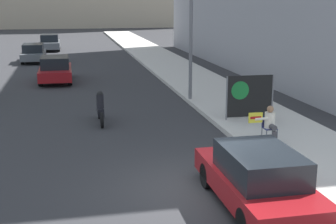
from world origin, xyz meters
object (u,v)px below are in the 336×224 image
at_px(car_on_road_distant, 50,42).
at_px(seated_protester, 270,123).
at_px(car_on_road_midblock, 34,53).
at_px(car_on_road_nearest, 55,69).
at_px(traffic_light_pole, 173,13).
at_px(protest_banner, 249,96).
at_px(parked_car_curbside, 257,178).
at_px(motorcycle_on_road, 100,109).

bearing_deg(car_on_road_distant, seated_protester, -76.39).
bearing_deg(car_on_road_midblock, car_on_road_nearest, -79.22).
relative_size(seated_protester, car_on_road_distant, 0.27).
bearing_deg(car_on_road_midblock, traffic_light_pole, -67.08).
xyz_separation_m(protest_banner, parked_car_curbside, (-2.68, -7.23, -0.37)).
bearing_deg(car_on_road_nearest, parked_car_curbside, -75.36).
relative_size(protest_banner, car_on_road_midblock, 0.45).
bearing_deg(motorcycle_on_road, traffic_light_pole, 38.04).
relative_size(parked_car_curbside, car_on_road_nearest, 0.97).
xyz_separation_m(car_on_road_midblock, motorcycle_on_road, (3.73, -19.83, -0.16)).
relative_size(car_on_road_nearest, car_on_road_distant, 1.01).
relative_size(protest_banner, car_on_road_nearest, 0.43).
distance_m(protest_banner, car_on_road_distant, 30.79).
bearing_deg(car_on_road_midblock, protest_banner, -65.99).
distance_m(seated_protester, car_on_road_distant, 33.61).
bearing_deg(traffic_light_pole, car_on_road_distant, 103.70).
height_order(seated_protester, parked_car_curbside, parked_car_curbside).
xyz_separation_m(protest_banner, motorcycle_on_road, (-5.66, 1.25, -0.54)).
bearing_deg(seated_protester, parked_car_curbside, -92.74).
bearing_deg(car_on_road_midblock, seated_protester, -69.78).
bearing_deg(motorcycle_on_road, seated_protester, -39.83).
relative_size(seated_protester, car_on_road_nearest, 0.27).
height_order(parked_car_curbside, car_on_road_midblock, parked_car_curbside).
distance_m(car_on_road_distant, motorcycle_on_road, 28.50).
bearing_deg(car_on_road_midblock, parked_car_curbside, -76.66).
relative_size(parked_car_curbside, motorcycle_on_road, 2.09).
xyz_separation_m(protest_banner, car_on_road_nearest, (-7.55, 11.42, -0.34)).
bearing_deg(car_on_road_distant, parked_car_curbside, -81.16).
bearing_deg(motorcycle_on_road, car_on_road_distant, 95.54).
xyz_separation_m(car_on_road_nearest, motorcycle_on_road, (1.89, -10.17, -0.20)).
bearing_deg(car_on_road_midblock, car_on_road_distant, 83.46).
bearing_deg(seated_protester, car_on_road_midblock, 134.98).
distance_m(parked_car_curbside, car_on_road_distant, 37.30).
bearing_deg(traffic_light_pole, car_on_road_nearest, 125.93).
height_order(protest_banner, traffic_light_pole, traffic_light_pole).
xyz_separation_m(traffic_light_pole, motorcycle_on_road, (-3.49, -2.73, -3.61)).
height_order(seated_protester, car_on_road_midblock, car_on_road_midblock).
distance_m(car_on_road_midblock, motorcycle_on_road, 20.18).
xyz_separation_m(seated_protester, motorcycle_on_road, (-5.16, 4.30, -0.27)).
height_order(parked_car_curbside, motorcycle_on_road, parked_car_curbside).
bearing_deg(parked_car_curbside, car_on_road_nearest, 104.64).
bearing_deg(protest_banner, motorcycle_on_road, 167.53).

